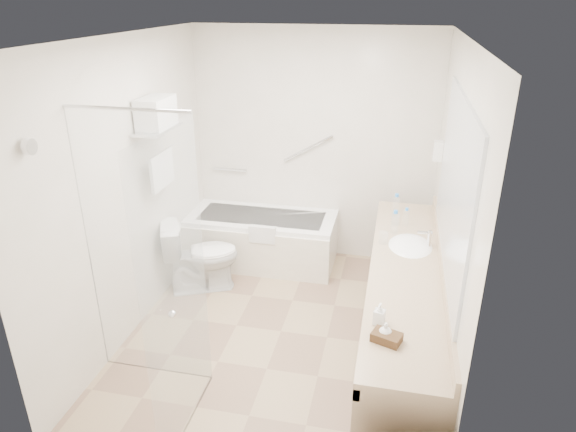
% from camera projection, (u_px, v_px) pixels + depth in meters
% --- Properties ---
extents(floor, '(3.20, 3.20, 0.00)m').
position_uv_depth(floor, '(281.00, 331.00, 4.59)').
color(floor, tan).
rests_on(floor, ground).
extents(ceiling, '(2.60, 3.20, 0.10)m').
position_uv_depth(ceiling, '(279.00, 37.00, 3.59)').
color(ceiling, silver).
rests_on(ceiling, wall_back).
extents(wall_back, '(2.60, 0.10, 2.50)m').
position_uv_depth(wall_back, '(313.00, 148.00, 5.52)').
color(wall_back, silver).
rests_on(wall_back, ground).
extents(wall_front, '(2.60, 0.10, 2.50)m').
position_uv_depth(wall_front, '(211.00, 315.00, 2.66)').
color(wall_front, silver).
rests_on(wall_front, ground).
extents(wall_left, '(0.10, 3.20, 2.50)m').
position_uv_depth(wall_left, '(131.00, 190.00, 4.34)').
color(wall_left, silver).
rests_on(wall_left, ground).
extents(wall_right, '(0.10, 3.20, 2.50)m').
position_uv_depth(wall_right, '(449.00, 216.00, 3.84)').
color(wall_right, silver).
rests_on(wall_right, ground).
extents(bathtub, '(1.60, 0.73, 0.59)m').
position_uv_depth(bathtub, '(262.00, 239.00, 5.69)').
color(bathtub, white).
rests_on(bathtub, floor).
extents(grab_bar_short, '(0.40, 0.03, 0.03)m').
position_uv_depth(grab_bar_short, '(229.00, 169.00, 5.79)').
color(grab_bar_short, silver).
rests_on(grab_bar_short, wall_back).
extents(grab_bar_long, '(0.53, 0.03, 0.33)m').
position_uv_depth(grab_bar_long, '(308.00, 148.00, 5.50)').
color(grab_bar_long, silver).
rests_on(grab_bar_long, wall_back).
extents(shower_enclosure, '(0.96, 0.91, 2.11)m').
position_uv_depth(shower_enclosure, '(158.00, 270.00, 3.46)').
color(shower_enclosure, silver).
rests_on(shower_enclosure, floor).
extents(towel_shelf, '(0.24, 0.55, 0.81)m').
position_uv_depth(towel_shelf, '(157.00, 122.00, 4.43)').
color(towel_shelf, silver).
rests_on(towel_shelf, wall_left).
extents(vanity_counter, '(0.55, 2.70, 0.95)m').
position_uv_depth(vanity_counter, '(404.00, 292.00, 4.00)').
color(vanity_counter, tan).
rests_on(vanity_counter, floor).
extents(sink, '(0.40, 0.52, 0.14)m').
position_uv_depth(sink, '(410.00, 249.00, 4.28)').
color(sink, white).
rests_on(sink, vanity_counter).
extents(faucet, '(0.03, 0.03, 0.14)m').
position_uv_depth(faucet, '(429.00, 239.00, 4.21)').
color(faucet, silver).
rests_on(faucet, vanity_counter).
extents(mirror, '(0.02, 2.00, 1.20)m').
position_uv_depth(mirror, '(454.00, 185.00, 3.59)').
color(mirror, '#B4B9C0').
rests_on(mirror, wall_right).
extents(hairdryer_unit, '(0.08, 0.10, 0.18)m').
position_uv_depth(hairdryer_unit, '(438.00, 151.00, 4.71)').
color(hairdryer_unit, silver).
rests_on(hairdryer_unit, wall_right).
extents(toilet, '(0.85, 0.69, 0.73)m').
position_uv_depth(toilet, '(201.00, 256.00, 5.13)').
color(toilet, white).
rests_on(toilet, floor).
extents(amenity_basket, '(0.20, 0.17, 0.06)m').
position_uv_depth(amenity_basket, '(387.00, 337.00, 3.09)').
color(amenity_basket, '#4A311A').
rests_on(amenity_basket, vanity_counter).
extents(soap_bottle_a, '(0.10, 0.16, 0.07)m').
position_uv_depth(soap_bottle_a, '(379.00, 319.00, 3.25)').
color(soap_bottle_a, silver).
rests_on(soap_bottle_a, vanity_counter).
extents(soap_bottle_b, '(0.13, 0.14, 0.09)m').
position_uv_depth(soap_bottle_b, '(385.00, 333.00, 3.11)').
color(soap_bottle_b, silver).
rests_on(soap_bottle_b, vanity_counter).
extents(water_bottle_left, '(0.07, 0.07, 0.21)m').
position_uv_depth(water_bottle_left, '(395.00, 223.00, 4.46)').
color(water_bottle_left, silver).
rests_on(water_bottle_left, vanity_counter).
extents(water_bottle_mid, '(0.07, 0.07, 0.21)m').
position_uv_depth(water_bottle_mid, '(396.00, 205.00, 4.82)').
color(water_bottle_mid, silver).
rests_on(water_bottle_mid, vanity_counter).
extents(water_bottle_right, '(0.05, 0.05, 0.18)m').
position_uv_depth(water_bottle_right, '(406.00, 218.00, 4.60)').
color(water_bottle_right, silver).
rests_on(water_bottle_right, vanity_counter).
extents(drinking_glass_near, '(0.08, 0.08, 0.09)m').
position_uv_depth(drinking_glass_near, '(396.00, 220.00, 4.64)').
color(drinking_glass_near, silver).
rests_on(drinking_glass_near, vanity_counter).
extents(drinking_glass_far, '(0.10, 0.10, 0.10)m').
position_uv_depth(drinking_glass_far, '(383.00, 238.00, 4.29)').
color(drinking_glass_far, silver).
rests_on(drinking_glass_far, vanity_counter).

